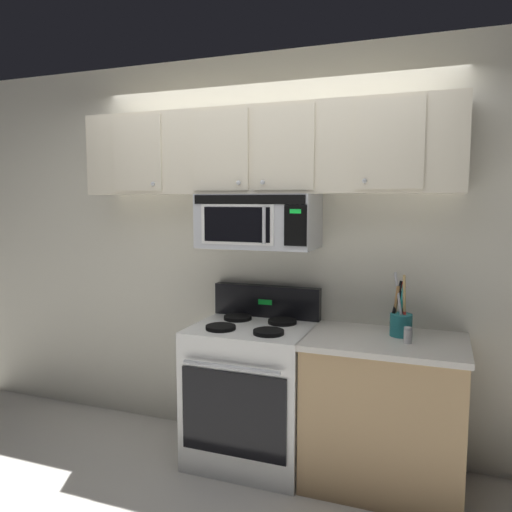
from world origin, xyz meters
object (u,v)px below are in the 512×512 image
object	(u,v)px
salt_shaker	(408,335)
over_range_microwave	(259,221)
utensil_crock_teal	(401,320)
stove_range	(252,390)

from	to	relation	value
salt_shaker	over_range_microwave	bearing A→B (deg)	170.27
over_range_microwave	utensil_crock_teal	bearing A→B (deg)	-1.37
stove_range	over_range_microwave	size ratio (longest dim) A/B	1.47
utensil_crock_teal	salt_shaker	size ratio (longest dim) A/B	4.16
stove_range	over_range_microwave	xyz separation A→B (m)	(-0.00, 0.12, 1.11)
stove_range	utensil_crock_teal	bearing A→B (deg)	5.90
over_range_microwave	salt_shaker	xyz separation A→B (m)	(0.97, -0.17, -0.63)
stove_range	salt_shaker	bearing A→B (deg)	-2.92
over_range_microwave	stove_range	bearing A→B (deg)	-89.86
utensil_crock_teal	over_range_microwave	bearing A→B (deg)	178.63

